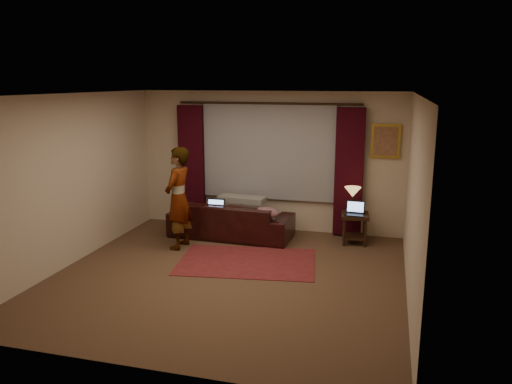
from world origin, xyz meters
TOP-DOWN VIEW (x-y plane):
  - floor at (0.00, 0.00)m, footprint 5.00×5.00m
  - ceiling at (0.00, 0.00)m, footprint 5.00×5.00m
  - wall_back at (0.00, 2.50)m, footprint 5.00×0.02m
  - wall_front at (0.00, -2.50)m, footprint 5.00×0.02m
  - wall_left at (-2.50, 0.00)m, footprint 0.02×5.00m
  - wall_right at (2.50, 0.00)m, footprint 0.02×5.00m
  - sheer_curtain at (0.00, 2.44)m, footprint 2.50×0.05m
  - drape_left at (-1.50, 2.39)m, footprint 0.50×0.14m
  - drape_right at (1.50, 2.39)m, footprint 0.50×0.14m
  - curtain_rod at (0.00, 2.39)m, footprint 0.04×0.04m
  - picture_frame at (2.10, 2.47)m, footprint 0.50×0.04m
  - sofa at (-0.53, 1.80)m, footprint 2.24×1.04m
  - throw_blanket at (-0.40, 2.05)m, footprint 0.89×0.42m
  - clothing_pile at (0.18, 1.58)m, footprint 0.53×0.45m
  - laptop_sofa at (-0.82, 1.69)m, footprint 0.33×0.36m
  - area_rug at (0.11, 0.62)m, footprint 2.29×1.69m
  - end_table at (1.66, 1.99)m, footprint 0.51×0.51m
  - tiffany_lamp at (1.60, 2.04)m, footprint 0.35×0.35m
  - laptop_table at (1.66, 1.89)m, footprint 0.33×0.36m
  - person at (-1.19, 1.01)m, footprint 0.53×0.53m

SIDE VIEW (x-z plane):
  - floor at x=0.00m, z-range -0.01..0.00m
  - area_rug at x=0.11m, z-range 0.00..0.01m
  - end_table at x=1.66m, z-range 0.00..0.54m
  - sofa at x=-0.53m, z-range 0.00..0.89m
  - clothing_pile at x=0.18m, z-range 0.44..0.64m
  - laptop_sofa at x=-0.82m, z-range 0.44..0.68m
  - laptop_table at x=1.66m, z-range 0.54..0.76m
  - tiffany_lamp at x=1.60m, z-range 0.54..0.99m
  - person at x=-1.19m, z-range 0.00..1.72m
  - throw_blanket at x=-0.40m, z-range 0.85..0.95m
  - drape_left at x=-1.50m, z-range 0.03..2.33m
  - drape_right at x=1.50m, z-range 0.03..2.33m
  - wall_back at x=0.00m, z-range 0.00..2.60m
  - wall_front at x=0.00m, z-range 0.00..2.60m
  - wall_left at x=-2.50m, z-range 0.00..2.60m
  - wall_right at x=2.50m, z-range 0.00..2.60m
  - sheer_curtain at x=0.00m, z-range 0.60..2.40m
  - picture_frame at x=2.10m, z-range 1.45..2.05m
  - curtain_rod at x=0.00m, z-range 0.68..4.08m
  - ceiling at x=0.00m, z-range 2.59..2.61m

